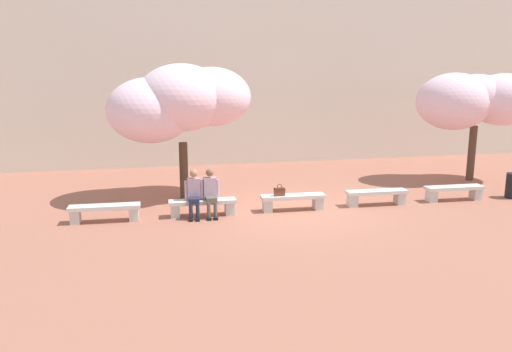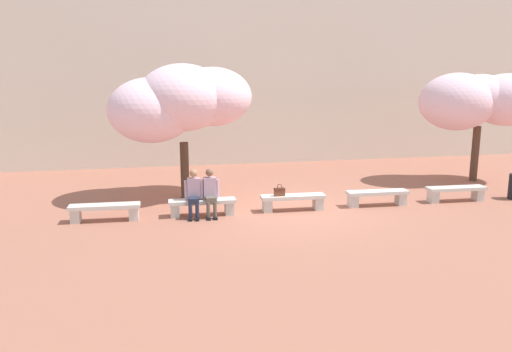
% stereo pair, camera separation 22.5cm
% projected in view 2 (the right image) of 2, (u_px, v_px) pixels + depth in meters
% --- Properties ---
extents(ground_plane, '(100.00, 100.00, 0.00)m').
position_uv_depth(ground_plane, '(293.00, 210.00, 14.14)').
color(ground_plane, '#9E604C').
extents(building_facade, '(28.00, 4.00, 10.51)m').
position_uv_depth(building_facade, '(236.00, 40.00, 22.26)').
color(building_facade, beige).
rests_on(building_facade, ground).
extents(stone_bench_west_end, '(1.83, 0.48, 0.45)m').
position_uv_depth(stone_bench_west_end, '(105.00, 210.00, 13.07)').
color(stone_bench_west_end, beige).
rests_on(stone_bench_west_end, ground).
extents(stone_bench_near_west, '(1.83, 0.48, 0.45)m').
position_uv_depth(stone_bench_near_west, '(202.00, 205.00, 13.57)').
color(stone_bench_near_west, beige).
rests_on(stone_bench_near_west, ground).
extents(stone_bench_center, '(1.83, 0.48, 0.45)m').
position_uv_depth(stone_bench_center, '(293.00, 200.00, 14.08)').
color(stone_bench_center, beige).
rests_on(stone_bench_center, ground).
extents(stone_bench_near_east, '(1.83, 0.48, 0.45)m').
position_uv_depth(stone_bench_near_east, '(377.00, 196.00, 14.58)').
color(stone_bench_near_east, beige).
rests_on(stone_bench_near_east, ground).
extents(stone_bench_east_end, '(1.83, 0.48, 0.45)m').
position_uv_depth(stone_bench_east_end, '(456.00, 192.00, 15.08)').
color(stone_bench_east_end, beige).
rests_on(stone_bench_east_end, ground).
extents(person_seated_left, '(0.51, 0.71, 1.29)m').
position_uv_depth(person_seated_left, '(194.00, 192.00, 13.40)').
color(person_seated_left, black).
rests_on(person_seated_left, ground).
extents(person_seated_right, '(0.51, 0.68, 1.29)m').
position_uv_depth(person_seated_right, '(210.00, 191.00, 13.48)').
color(person_seated_right, black).
rests_on(person_seated_right, ground).
extents(handbag, '(0.30, 0.15, 0.34)m').
position_uv_depth(handbag, '(279.00, 191.00, 13.92)').
color(handbag, brown).
rests_on(handbag, stone_bench_center).
extents(cherry_tree_main, '(4.36, 3.02, 4.10)m').
position_uv_depth(cherry_tree_main, '(181.00, 102.00, 15.03)').
color(cherry_tree_main, '#473323').
rests_on(cherry_tree_main, ground).
extents(cherry_tree_secondary, '(4.24, 2.62, 3.83)m').
position_uv_depth(cherry_tree_secondary, '(479.00, 100.00, 17.36)').
color(cherry_tree_secondary, '#513828').
rests_on(cherry_tree_secondary, ground).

